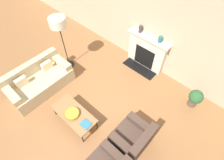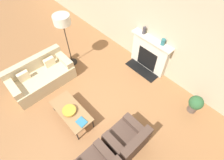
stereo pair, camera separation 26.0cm
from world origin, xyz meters
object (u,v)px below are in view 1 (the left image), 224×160
(bowl, at_px, (72,114))
(mantel_vase_center_left, at_px, (160,39))
(couch, at_px, (39,81))
(book, at_px, (86,124))
(mantel_vase_left, at_px, (140,29))
(fireplace, at_px, (146,52))
(coffee_table, at_px, (74,114))
(armchair_far, at_px, (132,138))
(floor_lamp, at_px, (59,25))
(potted_plant, at_px, (195,98))

(bowl, height_order, mantel_vase_center_left, mantel_vase_center_left)
(couch, relative_size, mantel_vase_center_left, 10.35)
(book, height_order, mantel_vase_left, mantel_vase_left)
(couch, bearing_deg, fireplace, -30.81)
(couch, height_order, coffee_table, couch)
(book, relative_size, mantel_vase_left, 1.20)
(fireplace, distance_m, couch, 3.47)
(armchair_far, relative_size, mantel_vase_left, 3.90)
(floor_lamp, bearing_deg, fireplace, 42.92)
(couch, distance_m, mantel_vase_left, 3.45)
(book, bearing_deg, floor_lamp, 146.37)
(potted_plant, bearing_deg, mantel_vase_left, 170.25)
(potted_plant, bearing_deg, armchair_far, -105.89)
(fireplace, xyz_separation_m, book, (0.35, -3.00, -0.13))
(armchair_far, distance_m, bowl, 1.61)
(floor_lamp, relative_size, mantel_vase_left, 8.36)
(fireplace, height_order, mantel_vase_center_left, mantel_vase_center_left)
(couch, xyz_separation_m, armchair_far, (3.17, 0.51, 0.01))
(armchair_far, relative_size, bowl, 2.41)
(fireplace, bearing_deg, book, -83.38)
(bowl, bearing_deg, mantel_vase_center_left, 81.69)
(fireplace, distance_m, mantel_vase_left, 0.80)
(fireplace, relative_size, couch, 0.76)
(couch, relative_size, coffee_table, 1.51)
(bowl, xyz_separation_m, book, (0.45, 0.05, -0.04))
(potted_plant, bearing_deg, coffee_table, -128.60)
(couch, bearing_deg, potted_plant, -55.45)
(couch, bearing_deg, mantel_vase_center_left, -35.35)
(mantel_vase_left, bearing_deg, potted_plant, -9.75)
(couch, bearing_deg, book, -90.55)
(fireplace, xyz_separation_m, bowl, (-0.10, -3.04, -0.09))
(couch, relative_size, bowl, 5.27)
(armchair_far, bearing_deg, floor_lamp, -101.61)
(couch, xyz_separation_m, mantel_vase_center_left, (2.12, 2.99, 0.94))
(bowl, xyz_separation_m, mantel_vase_left, (-0.26, 3.06, 0.80))
(coffee_table, distance_m, mantel_vase_center_left, 3.17)
(armchair_far, height_order, floor_lamp, floor_lamp)
(book, distance_m, mantel_vase_left, 3.20)
(couch, height_order, bowl, couch)
(bowl, xyz_separation_m, floor_lamp, (-1.82, 1.26, 1.11))
(fireplace, height_order, coffee_table, fireplace)
(armchair_far, relative_size, coffee_table, 0.69)
(coffee_table, distance_m, mantel_vase_left, 3.16)
(bowl, bearing_deg, armchair_far, 21.28)
(book, relative_size, potted_plant, 0.45)
(fireplace, xyz_separation_m, couch, (-1.77, -2.98, -0.25))
(bowl, relative_size, book, 1.34)
(couch, height_order, mantel_vase_left, mantel_vase_left)
(fireplace, distance_m, book, 3.02)
(armchair_far, bearing_deg, potted_plant, 164.11)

